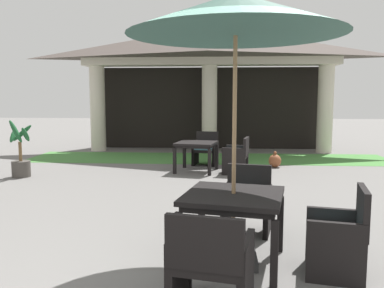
% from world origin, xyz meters
% --- Properties ---
extents(ground_plane, '(60.00, 60.00, 0.00)m').
position_xyz_m(ground_plane, '(0.00, 0.00, 0.00)').
color(ground_plane, slate).
extents(background_pavilion, '(8.56, 2.88, 3.99)m').
position_xyz_m(background_pavilion, '(0.00, 9.50, 3.10)').
color(background_pavilion, beige).
rests_on(background_pavilion, ground).
extents(lawn_strip, '(10.36, 2.15, 0.01)m').
position_xyz_m(lawn_strip, '(0.00, 7.91, 0.00)').
color(lawn_strip, '#47843D').
rests_on(lawn_strip, ground).
extents(patio_table_near_foreground, '(1.05, 1.05, 0.71)m').
position_xyz_m(patio_table_near_foreground, '(-0.23, 5.83, 0.61)').
color(patio_table_near_foreground, black).
rests_on(patio_table_near_foreground, ground).
extents(patio_chair_near_foreground_east, '(0.65, 0.72, 0.84)m').
position_xyz_m(patio_chair_near_foreground_east, '(0.73, 5.64, 0.40)').
color(patio_chair_near_foreground_east, black).
rests_on(patio_chair_near_foreground_east, ground).
extents(patio_chair_near_foreground_north, '(0.70, 0.66, 0.86)m').
position_xyz_m(patio_chair_near_foreground_north, '(-0.04, 6.79, 0.40)').
color(patio_chair_near_foreground_north, black).
rests_on(patio_chair_near_foreground_north, ground).
extents(patio_table_mid_left, '(1.18, 1.18, 0.76)m').
position_xyz_m(patio_table_mid_left, '(0.45, 0.56, 0.66)').
color(patio_table_mid_left, black).
rests_on(patio_table_mid_left, ground).
extents(patio_umbrella_mid_left, '(2.20, 2.20, 2.85)m').
position_xyz_m(patio_umbrella_mid_left, '(0.45, 0.56, 2.55)').
color(patio_umbrella_mid_left, '#2D2D2D').
rests_on(patio_umbrella_mid_left, ground).
extents(patio_chair_mid_left_north, '(0.70, 0.61, 0.86)m').
position_xyz_m(patio_chair_mid_left_north, '(0.67, 1.59, 0.40)').
color(patio_chair_mid_left_north, black).
rests_on(patio_chair_mid_left_north, ground).
extents(patio_chair_mid_left_south, '(0.73, 0.69, 0.88)m').
position_xyz_m(patio_chair_mid_left_south, '(0.23, -0.47, 0.42)').
color(patio_chair_mid_left_south, black).
rests_on(patio_chair_mid_left_south, ground).
extents(patio_chair_mid_left_east, '(0.65, 0.66, 0.90)m').
position_xyz_m(patio_chair_mid_left_east, '(1.49, 0.34, 0.40)').
color(patio_chair_mid_left_east, black).
rests_on(patio_chair_mid_left_east, ground).
extents(potted_palm_left_edge, '(0.48, 0.49, 1.29)m').
position_xyz_m(potted_palm_left_edge, '(-4.09, 4.94, 0.38)').
color(potted_palm_left_edge, '#47423D').
rests_on(potted_palm_left_edge, ground).
extents(terracotta_urn, '(0.31, 0.31, 0.41)m').
position_xyz_m(terracotta_urn, '(1.73, 6.54, 0.17)').
color(terracotta_urn, brown).
rests_on(terracotta_urn, ground).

